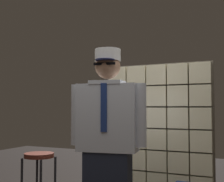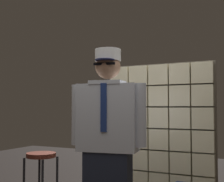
# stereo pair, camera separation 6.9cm
# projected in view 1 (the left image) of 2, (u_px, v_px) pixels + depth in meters

# --- Properties ---
(glass_block_wall) EXTENTS (1.33, 0.10, 1.85)m
(glass_block_wall) POSITION_uv_depth(u_px,v_px,m) (158.00, 139.00, 3.78)
(glass_block_wall) COLOR beige
(glass_block_wall) RESTS_ON ground
(standing_person) EXTENTS (0.73, 0.35, 1.83)m
(standing_person) POSITION_uv_depth(u_px,v_px,m) (108.00, 143.00, 2.88)
(standing_person) COLOR #1E2333
(standing_person) RESTS_ON ground
(bar_stool) EXTENTS (0.34, 0.34, 0.76)m
(bar_stool) POSITION_uv_depth(u_px,v_px,m) (39.00, 170.00, 3.56)
(bar_stool) COLOR #592319
(bar_stool) RESTS_ON ground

